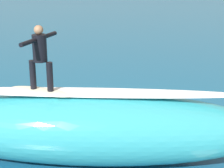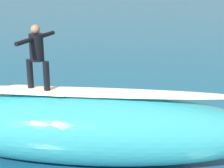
# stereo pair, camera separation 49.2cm
# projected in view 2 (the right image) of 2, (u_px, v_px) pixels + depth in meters

# --- Properties ---
(ground_plane) EXTENTS (120.00, 120.00, 0.00)m
(ground_plane) POSITION_uv_depth(u_px,v_px,m) (120.00, 123.00, 12.57)
(ground_plane) COLOR #145175
(wave_crest) EXTENTS (9.24, 2.89, 1.86)m
(wave_crest) POSITION_uv_depth(u_px,v_px,m) (87.00, 128.00, 9.99)
(wave_crest) COLOR teal
(wave_crest) RESTS_ON ground_plane
(wave_foam_lip) EXTENTS (7.76, 1.43, 0.08)m
(wave_foam_lip) POSITION_uv_depth(u_px,v_px,m) (87.00, 92.00, 9.69)
(wave_foam_lip) COLOR white
(wave_foam_lip) RESTS_ON wave_crest
(surfboard_riding) EXTENTS (1.90, 0.95, 0.09)m
(surfboard_riding) POSITION_uv_depth(u_px,v_px,m) (39.00, 90.00, 9.80)
(surfboard_riding) COLOR #EAE5C6
(surfboard_riding) RESTS_ON wave_crest
(surfer_riding) EXTENTS (0.63, 1.51, 1.62)m
(surfer_riding) POSITION_uv_depth(u_px,v_px,m) (37.00, 52.00, 9.49)
(surfer_riding) COLOR black
(surfer_riding) RESTS_ON surfboard_riding
(surfboard_paddling) EXTENTS (2.36, 1.01, 0.08)m
(surfboard_paddling) POSITION_uv_depth(u_px,v_px,m) (162.00, 102.00, 14.26)
(surfboard_paddling) COLOR yellow
(surfboard_paddling) RESTS_ON ground_plane
(surfer_paddling) EXTENTS (1.77, 0.60, 0.32)m
(surfer_paddling) POSITION_uv_depth(u_px,v_px,m) (159.00, 97.00, 14.25)
(surfer_paddling) COLOR black
(surfer_paddling) RESTS_ON surfboard_paddling
(foam_patch_near) EXTENTS (0.79, 0.79, 0.14)m
(foam_patch_near) POSITION_uv_depth(u_px,v_px,m) (34.00, 131.00, 11.79)
(foam_patch_near) COLOR white
(foam_patch_near) RESTS_ON ground_plane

